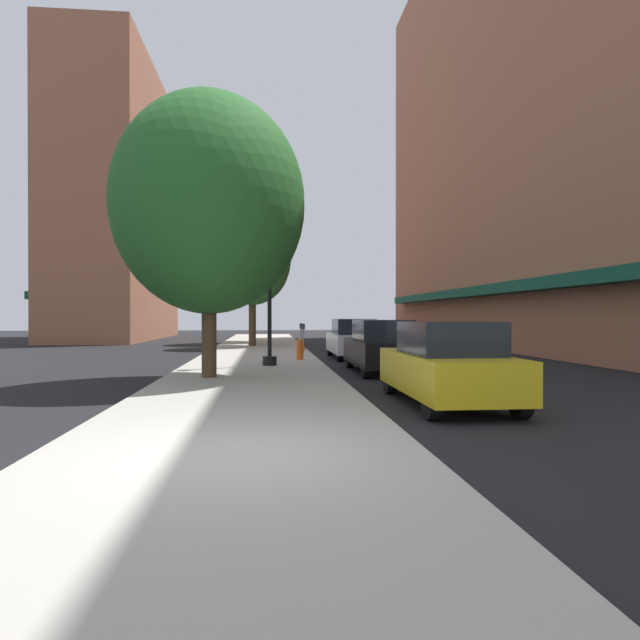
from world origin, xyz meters
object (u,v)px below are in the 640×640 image
fire_hydrant (300,349)px  car_black (382,347)px  tree_mid (252,262)px  car_yellow (447,364)px  lamppost (270,274)px  tree_near (209,204)px  car_white (353,339)px  parking_meter_near (301,333)px  tree_far (252,259)px  parking_meter_far (303,334)px

fire_hydrant → car_black: car_black is taller
tree_mid → car_yellow: tree_mid is taller
lamppost → fire_hydrant: (1.16, 2.35, -2.68)m
tree_near → car_white: bearing=56.0°
lamppost → car_yellow: (3.50, -7.82, -2.39)m
parking_meter_near → tree_far: (-2.61, 9.30, 4.51)m
parking_meter_near → tree_near: tree_near is taller
car_white → car_black: bearing=-88.4°
tree_mid → car_black: tree_mid is taller
fire_hydrant → tree_near: (-2.81, -5.74, 4.29)m
car_black → fire_hydrant: bearing=120.2°
tree_near → tree_far: (0.59, 20.65, 0.65)m
parking_meter_near → car_white: 4.20m
tree_far → tree_near: bearing=-91.6°
parking_meter_near → car_black: car_black is taller
car_yellow → parking_meter_near: bearing=99.3°
car_white → tree_far: bearing=110.9°
tree_near → car_yellow: size_ratio=1.79×
parking_meter_far → car_black: size_ratio=0.30×
fire_hydrant → tree_far: tree_far is taller
tree_near → tree_far: bearing=88.4°
parking_meter_far → car_white: size_ratio=0.30×
lamppost → fire_hydrant: bearing=63.7°
parking_meter_near → parking_meter_far: same height
parking_meter_near → car_white: car_white is taller
tree_mid → car_yellow: bearing=-77.6°
tree_near → tree_far: tree_far is taller
lamppost → parking_meter_far: 6.82m
lamppost → car_black: lamppost is taller
parking_meter_near → car_black: size_ratio=0.30×
car_yellow → car_black: same height
parking_meter_far → car_yellow: size_ratio=0.30×
fire_hydrant → parking_meter_near: (0.38, 5.61, 0.43)m
fire_hydrant → car_white: 3.02m
lamppost → car_yellow: bearing=-65.9°
tree_mid → car_white: tree_mid is taller
fire_hydrant → tree_far: (-2.22, 14.91, 4.94)m
fire_hydrant → car_yellow: size_ratio=0.18×
parking_meter_near → car_yellow: (1.95, -15.78, -0.14)m
car_white → fire_hydrant: bearing=-139.3°
lamppost → fire_hydrant: 3.75m
lamppost → tree_near: bearing=-115.9°
fire_hydrant → lamppost: bearing=-116.3°
fire_hydrant → tree_near: bearing=-116.1°
parking_meter_near → tree_mid: size_ratio=0.18×
tree_near → parking_meter_near: bearing=74.3°
lamppost → tree_far: size_ratio=0.72×
car_black → car_white: bearing=89.4°
parking_meter_far → car_white: bearing=-45.7°
parking_meter_near → tree_far: bearing=105.7°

